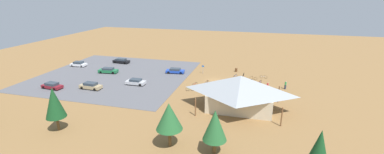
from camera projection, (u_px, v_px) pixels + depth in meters
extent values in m
plane|color=olive|center=(215.00, 81.00, 59.63)|extent=(160.00, 160.00, 0.00)
cube|color=#56565B|center=(115.00, 75.00, 63.99)|extent=(35.30, 33.65, 0.05)
cube|color=beige|center=(239.00, 100.00, 45.00)|extent=(10.84, 6.86, 3.13)
pyramid|color=#93999E|center=(241.00, 84.00, 44.06)|extent=(13.85, 9.87, 2.91)
cylinder|color=brown|center=(279.00, 94.00, 47.68)|extent=(0.20, 0.20, 3.13)
cylinder|color=brown|center=(207.00, 88.00, 50.97)|extent=(0.20, 0.20, 3.13)
cylinder|color=brown|center=(282.00, 117.00, 39.03)|extent=(0.20, 0.20, 3.13)
cylinder|color=brown|center=(195.00, 107.00, 42.33)|extent=(0.20, 0.20, 3.13)
cylinder|color=brown|center=(236.00, 70.00, 66.48)|extent=(0.60, 0.60, 0.90)
cylinder|color=#99999E|center=(203.00, 69.00, 64.75)|extent=(0.08, 0.08, 2.20)
cube|color=#1959B2|center=(203.00, 66.00, 64.51)|extent=(0.56, 0.04, 0.40)
cylinder|color=brown|center=(170.00, 137.00, 34.10)|extent=(0.43, 0.43, 2.52)
cone|color=#235B2D|center=(169.00, 116.00, 33.14)|extent=(3.48, 3.48, 3.63)
cone|color=#14421E|center=(319.00, 150.00, 25.85)|extent=(2.46, 2.46, 4.40)
cylinder|color=brown|center=(58.00, 123.00, 38.09)|extent=(0.35, 0.35, 2.14)
cone|color=#14421E|center=(54.00, 102.00, 37.05)|extent=(2.84, 2.84, 4.56)
cylinder|color=brown|center=(214.00, 146.00, 32.67)|extent=(0.46, 0.46, 1.92)
cone|color=#235B2D|center=(215.00, 125.00, 31.75)|extent=(3.04, 3.04, 4.00)
torus|color=black|center=(213.00, 92.00, 52.24)|extent=(0.20, 0.72, 0.73)
torus|color=black|center=(215.00, 90.00, 53.12)|extent=(0.20, 0.72, 0.73)
cylinder|color=silver|center=(214.00, 90.00, 52.64)|extent=(0.25, 0.95, 0.04)
cylinder|color=silver|center=(213.00, 90.00, 52.45)|extent=(0.04, 0.04, 0.44)
cube|color=black|center=(213.00, 89.00, 52.38)|extent=(0.12, 0.21, 0.05)
cylinder|color=silver|center=(215.00, 89.00, 52.97)|extent=(0.04, 0.04, 0.44)
cylinder|color=black|center=(215.00, 88.00, 52.90)|extent=(0.48, 0.14, 0.03)
torus|color=black|center=(240.00, 79.00, 59.47)|extent=(0.74, 0.12, 0.74)
torus|color=black|center=(244.00, 80.00, 59.33)|extent=(0.74, 0.12, 0.74)
cylinder|color=#722D9E|center=(242.00, 79.00, 59.36)|extent=(0.90, 0.14, 0.04)
cylinder|color=#722D9E|center=(241.00, 79.00, 59.35)|extent=(0.04, 0.04, 0.47)
cube|color=black|center=(241.00, 78.00, 59.28)|extent=(0.21, 0.10, 0.05)
cylinder|color=#722D9E|center=(244.00, 79.00, 59.27)|extent=(0.04, 0.04, 0.47)
cylinder|color=black|center=(244.00, 78.00, 59.20)|extent=(0.09, 0.48, 0.03)
torus|color=black|center=(237.00, 76.00, 62.31)|extent=(0.34, 0.60, 0.66)
torus|color=black|center=(234.00, 77.00, 61.59)|extent=(0.34, 0.60, 0.66)
cylinder|color=#2347B7|center=(235.00, 76.00, 61.92)|extent=(0.46, 0.85, 0.04)
cylinder|color=#2347B7|center=(236.00, 75.00, 62.01)|extent=(0.04, 0.04, 0.44)
cube|color=black|center=(236.00, 74.00, 61.94)|extent=(0.16, 0.21, 0.05)
cylinder|color=#2347B7|center=(234.00, 76.00, 61.60)|extent=(0.04, 0.04, 0.40)
cylinder|color=black|center=(234.00, 75.00, 61.54)|extent=(0.44, 0.25, 0.03)
torus|color=black|center=(251.00, 78.00, 60.47)|extent=(0.72, 0.11, 0.72)
torus|color=black|center=(256.00, 79.00, 60.14)|extent=(0.72, 0.11, 0.72)
cylinder|color=orange|center=(253.00, 78.00, 60.27)|extent=(0.93, 0.12, 0.04)
cylinder|color=orange|center=(253.00, 77.00, 60.30)|extent=(0.04, 0.04, 0.41)
cube|color=black|center=(253.00, 77.00, 60.24)|extent=(0.21, 0.10, 0.05)
cylinder|color=orange|center=(255.00, 78.00, 60.10)|extent=(0.04, 0.04, 0.43)
cylinder|color=black|center=(255.00, 77.00, 60.04)|extent=(0.08, 0.48, 0.03)
torus|color=black|center=(205.00, 83.00, 57.02)|extent=(0.29, 0.65, 0.69)
torus|color=black|center=(208.00, 82.00, 57.85)|extent=(0.29, 0.65, 0.69)
cylinder|color=#B7B7BC|center=(207.00, 82.00, 57.40)|extent=(0.41, 0.95, 0.04)
cylinder|color=#B7B7BC|center=(206.00, 82.00, 57.22)|extent=(0.04, 0.04, 0.43)
cube|color=black|center=(206.00, 81.00, 57.15)|extent=(0.15, 0.22, 0.05)
cylinder|color=#B7B7BC|center=(208.00, 81.00, 57.69)|extent=(0.04, 0.04, 0.49)
cylinder|color=black|center=(208.00, 80.00, 57.62)|extent=(0.46, 0.21, 0.03)
torus|color=black|center=(213.00, 86.00, 55.37)|extent=(0.24, 0.73, 0.75)
torus|color=black|center=(215.00, 85.00, 56.18)|extent=(0.24, 0.73, 0.75)
cylinder|color=yellow|center=(214.00, 85.00, 55.74)|extent=(0.29, 0.89, 0.04)
cylinder|color=yellow|center=(214.00, 84.00, 55.56)|extent=(0.04, 0.04, 0.47)
cube|color=black|center=(214.00, 83.00, 55.48)|extent=(0.13, 0.21, 0.05)
cylinder|color=yellow|center=(215.00, 84.00, 56.03)|extent=(0.04, 0.04, 0.45)
cylinder|color=black|center=(215.00, 83.00, 55.96)|extent=(0.47, 0.16, 0.03)
torus|color=black|center=(202.00, 90.00, 53.05)|extent=(0.49, 0.48, 0.65)
torus|color=black|center=(205.00, 92.00, 52.16)|extent=(0.49, 0.48, 0.65)
cylinder|color=#197A7F|center=(203.00, 91.00, 52.57)|extent=(0.75, 0.72, 0.04)
cylinder|color=#197A7F|center=(202.00, 90.00, 52.70)|extent=(0.04, 0.04, 0.40)
cube|color=black|center=(202.00, 89.00, 52.64)|extent=(0.20, 0.20, 0.05)
cylinder|color=#197A7F|center=(204.00, 91.00, 52.18)|extent=(0.04, 0.04, 0.45)
cylinder|color=black|center=(204.00, 90.00, 52.11)|extent=(0.36, 0.37, 0.03)
torus|color=black|center=(244.00, 74.00, 63.22)|extent=(0.10, 0.75, 0.75)
torus|color=black|center=(243.00, 75.00, 62.34)|extent=(0.10, 0.75, 0.75)
cylinder|color=black|center=(244.00, 74.00, 62.74)|extent=(0.11, 0.90, 0.04)
cylinder|color=black|center=(244.00, 74.00, 62.87)|extent=(0.04, 0.04, 0.42)
cube|color=black|center=(244.00, 73.00, 62.81)|extent=(0.10, 0.21, 0.05)
cylinder|color=black|center=(243.00, 74.00, 62.35)|extent=(0.04, 0.04, 0.48)
cylinder|color=black|center=(243.00, 73.00, 62.28)|extent=(0.48, 0.07, 0.03)
torus|color=black|center=(192.00, 89.00, 53.64)|extent=(0.70, 0.31, 0.74)
torus|color=black|center=(187.00, 89.00, 53.52)|extent=(0.70, 0.31, 0.74)
cylinder|color=#1E7F38|center=(190.00, 89.00, 53.54)|extent=(0.88, 0.38, 0.04)
cylinder|color=#1E7F38|center=(191.00, 88.00, 53.53)|extent=(0.04, 0.04, 0.43)
cube|color=black|center=(191.00, 87.00, 53.47)|extent=(0.22, 0.15, 0.05)
cylinder|color=#1E7F38|center=(188.00, 88.00, 53.45)|extent=(0.04, 0.04, 0.51)
cylinder|color=black|center=(188.00, 87.00, 53.37)|extent=(0.21, 0.46, 0.03)
torus|color=black|center=(193.00, 85.00, 55.92)|extent=(0.37, 0.64, 0.71)
torus|color=black|center=(196.00, 84.00, 56.65)|extent=(0.37, 0.64, 0.71)
cylinder|color=red|center=(195.00, 84.00, 56.25)|extent=(0.49, 0.88, 0.04)
cylinder|color=red|center=(194.00, 84.00, 56.10)|extent=(0.04, 0.04, 0.37)
cube|color=black|center=(194.00, 83.00, 56.04)|extent=(0.17, 0.21, 0.05)
cylinder|color=red|center=(196.00, 83.00, 56.51)|extent=(0.04, 0.04, 0.44)
cylinder|color=black|center=(196.00, 82.00, 56.44)|extent=(0.44, 0.26, 0.03)
torus|color=black|center=(266.00, 77.00, 61.25)|extent=(0.65, 0.06, 0.65)
torus|color=black|center=(261.00, 77.00, 61.54)|extent=(0.65, 0.06, 0.65)
cylinder|color=silver|center=(263.00, 77.00, 61.36)|extent=(0.98, 0.07, 0.04)
cylinder|color=silver|center=(264.00, 76.00, 61.28)|extent=(0.04, 0.04, 0.37)
cube|color=black|center=(264.00, 76.00, 61.22)|extent=(0.20, 0.09, 0.05)
cylinder|color=silver|center=(262.00, 76.00, 61.44)|extent=(0.04, 0.04, 0.45)
cylinder|color=black|center=(262.00, 75.00, 61.37)|extent=(0.05, 0.48, 0.03)
torus|color=black|center=(261.00, 82.00, 58.12)|extent=(0.29, 0.64, 0.68)
torus|color=black|center=(259.00, 83.00, 57.31)|extent=(0.29, 0.64, 0.68)
cylinder|color=#722D9E|center=(260.00, 82.00, 57.68)|extent=(0.40, 0.92, 0.04)
cylinder|color=#722D9E|center=(261.00, 81.00, 57.79)|extent=(0.04, 0.04, 0.40)
cube|color=black|center=(261.00, 80.00, 57.73)|extent=(0.15, 0.22, 0.05)
cylinder|color=#722D9E|center=(259.00, 82.00, 57.32)|extent=(0.04, 0.04, 0.43)
cylinder|color=black|center=(260.00, 81.00, 57.26)|extent=(0.46, 0.21, 0.03)
cube|color=maroon|center=(52.00, 86.00, 54.64)|extent=(4.60, 2.22, 0.56)
cube|color=#2D3842|center=(52.00, 84.00, 54.47)|extent=(2.63, 1.82, 0.53)
cylinder|color=black|center=(44.00, 87.00, 54.50)|extent=(0.66, 0.28, 0.64)
cylinder|color=black|center=(50.00, 85.00, 55.90)|extent=(0.66, 0.28, 0.64)
cylinder|color=black|center=(55.00, 89.00, 53.49)|extent=(0.66, 0.28, 0.64)
cylinder|color=black|center=(61.00, 87.00, 54.89)|extent=(0.66, 0.28, 0.64)
cube|color=white|center=(79.00, 64.00, 71.10)|extent=(4.30, 2.10, 0.57)
cube|color=#2D3842|center=(78.00, 62.00, 70.93)|extent=(2.44, 1.78, 0.57)
cylinder|color=black|center=(72.00, 66.00, 70.67)|extent=(0.65, 0.25, 0.64)
cylinder|color=black|center=(76.00, 64.00, 72.22)|extent=(0.65, 0.25, 0.64)
cylinder|color=black|center=(82.00, 66.00, 70.10)|extent=(0.65, 0.25, 0.64)
cylinder|color=black|center=(85.00, 65.00, 71.65)|extent=(0.65, 0.25, 0.64)
cube|color=tan|center=(91.00, 86.00, 54.41)|extent=(4.74, 1.99, 0.65)
cube|color=#2D3842|center=(90.00, 84.00, 54.22)|extent=(2.68, 1.68, 0.55)
cylinder|color=black|center=(82.00, 88.00, 54.24)|extent=(0.65, 0.25, 0.64)
cylinder|color=black|center=(87.00, 85.00, 55.64)|extent=(0.65, 0.25, 0.64)
cylinder|color=black|center=(95.00, 90.00, 53.32)|extent=(0.65, 0.25, 0.64)
cylinder|color=black|center=(100.00, 87.00, 54.72)|extent=(0.65, 0.25, 0.64)
cube|color=#1E42B2|center=(175.00, 71.00, 65.06)|extent=(4.76, 2.27, 0.56)
cube|color=#2D3842|center=(175.00, 69.00, 64.90)|extent=(2.73, 1.84, 0.48)
cylinder|color=black|center=(168.00, 73.00, 64.61)|extent=(0.66, 0.29, 0.64)
cylinder|color=black|center=(170.00, 71.00, 66.09)|extent=(0.66, 0.29, 0.64)
cylinder|color=black|center=(181.00, 73.00, 64.15)|extent=(0.66, 0.29, 0.64)
cylinder|color=black|center=(182.00, 71.00, 65.63)|extent=(0.66, 0.29, 0.64)
cube|color=#1E6B3D|center=(108.00, 71.00, 65.18)|extent=(4.90, 2.25, 0.67)
cube|color=#2D3842|center=(108.00, 69.00, 65.01)|extent=(2.80, 1.82, 0.47)
cylinder|color=black|center=(101.00, 72.00, 64.77)|extent=(0.66, 0.29, 0.64)
cylinder|color=black|center=(104.00, 71.00, 66.21)|extent=(0.66, 0.29, 0.64)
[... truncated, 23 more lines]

